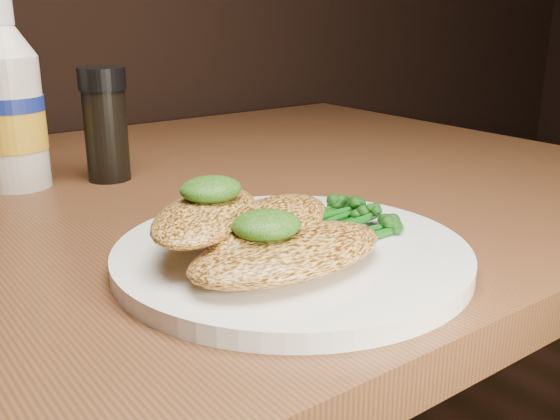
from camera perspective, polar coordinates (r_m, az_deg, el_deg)
plate at (r=0.50m, az=1.06°, el=-4.01°), size 0.28×0.28×0.01m
chicken_front at (r=0.45m, az=0.76°, el=-3.82°), size 0.16×0.09×0.03m
chicken_mid at (r=0.49m, az=-0.96°, el=-1.05°), size 0.16×0.13×0.02m
chicken_back at (r=0.48m, az=-6.65°, el=-0.47°), size 0.15×0.15×0.02m
pesto_front at (r=0.44m, az=-1.22°, el=-1.35°), size 0.05×0.05×0.02m
pesto_back at (r=0.49m, az=-6.25°, el=1.88°), size 0.06×0.05×0.02m
broccolini_bundle at (r=0.52m, az=3.94°, el=-1.01°), size 0.15×0.12×0.02m
mayo_bottle at (r=0.75m, az=-23.16°, el=9.28°), size 0.09×0.09×0.20m
pepper_grinder at (r=0.75m, az=-15.40°, el=7.39°), size 0.07×0.07×0.13m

